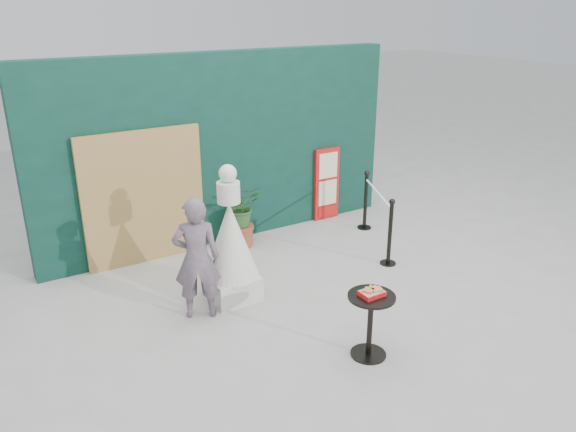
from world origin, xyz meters
name	(u,v)px	position (x,y,z in m)	size (l,w,h in m)	color
ground	(339,321)	(0.00, 0.00, 0.00)	(60.00, 60.00, 0.00)	#ADAAA5
back_wall	(223,149)	(0.00, 3.15, 1.50)	(6.00, 0.30, 3.00)	#0A2E23
bamboo_fence	(144,198)	(-1.40, 2.94, 1.00)	(1.80, 0.08, 2.00)	tan
woman	(197,259)	(-1.40, 1.04, 0.78)	(0.57, 0.37, 1.57)	slate
menu_board	(327,184)	(1.90, 2.95, 0.65)	(0.50, 0.07, 1.30)	red
statue	(231,246)	(-0.85, 1.23, 0.75)	(0.72, 0.72, 1.84)	silver
cafe_table	(370,316)	(-0.15, -0.74, 0.50)	(0.52, 0.52, 0.75)	black
food_basket	(372,292)	(-0.14, -0.73, 0.79)	(0.26, 0.19, 0.11)	red
planter	(241,212)	(0.04, 2.68, 0.58)	(0.59, 0.51, 1.00)	brown
stanchion_barrier	(377,216)	(1.89, 1.57, 0.49)	(0.84, 1.54, 1.03)	black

